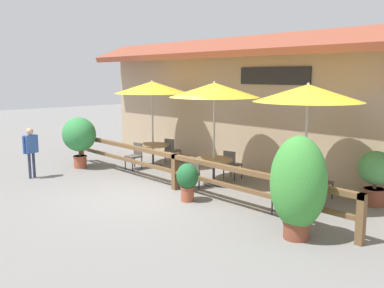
{
  "coord_description": "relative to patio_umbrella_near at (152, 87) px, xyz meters",
  "views": [
    {
      "loc": [
        8.47,
        -6.11,
        3.02
      ],
      "look_at": [
        0.28,
        1.41,
        1.22
      ],
      "focal_mm": 40.0,
      "sensor_mm": 36.0,
      "label": 1
    }
  ],
  "objects": [
    {
      "name": "potted_plant_tall_tropical",
      "position": [
        3.86,
        -1.9,
        -2.08
      ],
      "size": [
        0.56,
        0.51,
        0.93
      ],
      "color": "#9E4C33",
      "rests_on": "ground"
    },
    {
      "name": "chair_middle_wallside",
      "position": [
        3.09,
        0.52,
        -2.14
      ],
      "size": [
        0.48,
        0.48,
        0.85
      ],
      "rotation": [
        0.0,
        0.0,
        3.29
      ],
      "color": "#514C47",
      "rests_on": "ground"
    },
    {
      "name": "patio_umbrella_middle",
      "position": [
        3.15,
        -0.28,
        0.0
      ],
      "size": [
        2.46,
        2.46,
        2.85
      ],
      "color": "#B7B2A8",
      "rests_on": "ground"
    },
    {
      "name": "patio_umbrella_near",
      "position": [
        0.0,
        0.0,
        0.0
      ],
      "size": [
        2.46,
        2.46,
        2.85
      ],
      "color": "#B7B2A8",
      "rests_on": "ground"
    },
    {
      "name": "chair_middle_streetside",
      "position": [
        3.08,
        -1.08,
        -2.14
      ],
      "size": [
        0.45,
        0.45,
        0.85
      ],
      "rotation": [
        0.0,
        0.0,
        -0.07
      ],
      "color": "#514C47",
      "rests_on": "ground"
    },
    {
      "name": "dining_table_near",
      "position": [
        0.0,
        0.0,
        -2.03
      ],
      "size": [
        1.07,
        1.07,
        0.73
      ],
      "color": "olive",
      "rests_on": "ground"
    },
    {
      "name": "patio_umbrella_far",
      "position": [
        5.99,
        -0.19,
        0.0
      ],
      "size": [
        2.46,
        2.46,
        2.85
      ],
      "color": "#B7B2A8",
      "rests_on": "ground"
    },
    {
      "name": "chair_near_wallside",
      "position": [
        0.06,
        0.76,
        -2.14
      ],
      "size": [
        0.5,
        0.5,
        0.85
      ],
      "rotation": [
        0.0,
        0.0,
        3.35
      ],
      "color": "#514C47",
      "rests_on": "ground"
    },
    {
      "name": "potted_plant_corner_fern",
      "position": [
        7.07,
        1.07,
        -1.83
      ],
      "size": [
        0.82,
        0.73,
        1.3
      ],
      "color": "brown",
      "rests_on": "ground"
    },
    {
      "name": "dining_table_far",
      "position": [
        5.99,
        -0.19,
        -2.03
      ],
      "size": [
        1.07,
        1.07,
        0.73
      ],
      "color": "olive",
      "rests_on": "ground"
    },
    {
      "name": "chair_far_streetside",
      "position": [
        6.07,
        -0.97,
        -2.14
      ],
      "size": [
        0.47,
        0.47,
        0.85
      ],
      "rotation": [
        0.0,
        0.0,
        -0.13
      ],
      "color": "#514C47",
      "rests_on": "ground"
    },
    {
      "name": "chair_near_streetside",
      "position": [
        0.04,
        -0.76,
        -2.14
      ],
      "size": [
        0.44,
        0.44,
        0.85
      ],
      "rotation": [
        0.0,
        0.0,
        0.06
      ],
      "color": "#514C47",
      "rests_on": "ground"
    },
    {
      "name": "potted_plant_broad_leaf",
      "position": [
        -1.35,
        -1.98,
        -1.56
      ],
      "size": [
        1.18,
        1.06,
        1.67
      ],
      "color": "#9E4C33",
      "rests_on": "ground"
    },
    {
      "name": "ground_plane",
      "position": [
        2.83,
        -2.48,
        -2.62
      ],
      "size": [
        60.0,
        60.0,
        0.0
      ],
      "primitive_type": "plane",
      "color": "slate"
    },
    {
      "name": "dining_table_middle",
      "position": [
        3.15,
        -0.28,
        -2.03
      ],
      "size": [
        1.07,
        1.07,
        0.73
      ],
      "color": "olive",
      "rests_on": "ground"
    },
    {
      "name": "pedestrian",
      "position": [
        -1.02,
        -3.72,
        -1.65
      ],
      "size": [
        0.29,
        0.52,
        1.5
      ],
      "rotation": [
        0.0,
        0.0,
        -1.3
      ],
      "color": "#2D334C",
      "rests_on": "ground"
    },
    {
      "name": "potted_plant_entrance_palm",
      "position": [
        7.02,
        -2.01,
        -1.59
      ],
      "size": [
        1.07,
        0.96,
        1.94
      ],
      "color": "brown",
      "rests_on": "ground"
    },
    {
      "name": "patio_railing",
      "position": [
        2.83,
        -1.43,
        -1.92
      ],
      "size": [
        10.4,
        0.14,
        0.95
      ],
      "color": "brown",
      "rests_on": "ground"
    },
    {
      "name": "building_facade",
      "position": [
        2.84,
        1.62,
        -0.45
      ],
      "size": [
        14.28,
        1.49,
        4.23
      ],
      "color": "tan",
      "rests_on": "ground"
    },
    {
      "name": "chair_far_wallside",
      "position": [
        5.94,
        0.58,
        -2.14
      ],
      "size": [
        0.45,
        0.45,
        0.85
      ],
      "rotation": [
        0.0,
        0.0,
        3.07
      ],
      "color": "#514C47",
      "rests_on": "ground"
    }
  ]
}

